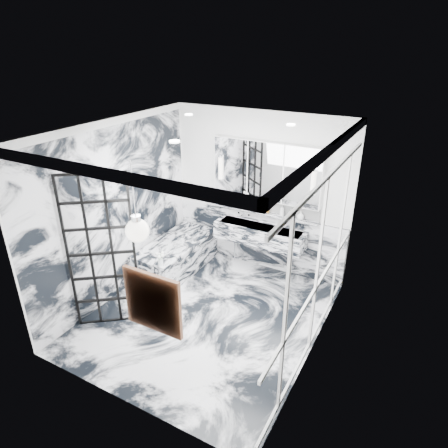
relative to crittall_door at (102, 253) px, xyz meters
The scene contains 25 objects.
floor 1.82m from the crittall_door, 33.34° to the left, with size 3.60×3.60×0.00m, color silver.
ceiling 2.19m from the crittall_door, 33.34° to the left, with size 3.60×3.60×0.00m, color white.
wall_back 2.86m from the crittall_door, 65.26° to the left, with size 3.60×3.60×0.00m, color white.
wall_front 1.59m from the crittall_door, 40.51° to the right, with size 3.60×3.60×0.00m, color white.
wall_left 0.92m from the crittall_door, 117.62° to the left, with size 3.60×3.60×0.00m, color white.
wall_right 2.91m from the crittall_door, 15.68° to the left, with size 3.60×3.60×0.00m, color white.
marble_clad_back 2.89m from the crittall_door, 65.05° to the left, with size 3.18×0.05×1.05m, color silver.
marble_clad_left 0.90m from the crittall_door, 116.75° to the left, with size 0.02×3.56×2.68m, color silver.
panel_molding 2.88m from the crittall_door, 15.78° to the left, with size 0.03×3.40×2.30m, color white.
soap_bottle_a 2.99m from the crittall_door, 56.37° to the left, with size 0.07×0.07×0.19m, color #8C5919.
soap_bottle_b 3.08m from the crittall_door, 53.96° to the left, with size 0.07×0.07×0.16m, color #4C4C51.
soap_bottle_c 3.19m from the crittall_door, 51.49° to the left, with size 0.11×0.11×0.15m, color silver.
face_pot 2.81m from the crittall_door, 62.59° to the left, with size 0.15×0.15×0.15m, color white.
amber_bottle 2.86m from the crittall_door, 60.54° to the left, with size 0.04×0.04×0.10m, color #8C5919.
flower_vase 1.08m from the crittall_door, 72.81° to the left, with size 0.08×0.08×0.12m, color silver.
crittall_door is the anchor object (origin of this frame).
artwork 1.98m from the crittall_door, 30.23° to the right, with size 0.53×0.05×0.53m, color orange.
pendant_light 1.56m from the crittall_door, 24.74° to the right, with size 0.25×0.25×0.25m, color white.
trough_sink 2.73m from the crittall_door, 60.18° to the left, with size 1.60×0.45×0.30m, color silver.
ledge 2.84m from the crittall_door, 61.83° to the left, with size 1.90×0.14×0.04m, color silver.
subway_tile 2.89m from the crittall_door, 62.41° to the left, with size 1.90×0.03×0.23m, color white.
mirror_cabinet 2.92m from the crittall_door, 61.88° to the left, with size 1.90×0.16×1.00m, color white.
sconce_left 2.55m from the crittall_door, 77.83° to the left, with size 0.07×0.07×0.40m, color white.
sconce_right 3.30m from the crittall_door, 48.16° to the left, with size 0.07×0.07×0.40m, color white.
bathtub 1.89m from the crittall_door, 89.48° to the left, with size 0.75×1.65×0.55m, color silver.
Camera 1 is at (2.57, -4.16, 3.81)m, focal length 32.00 mm.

